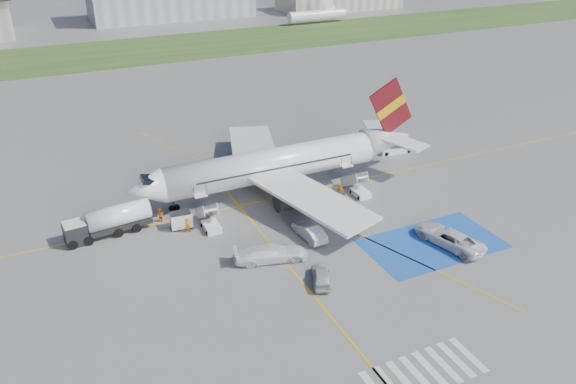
# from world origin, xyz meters

# --- Properties ---
(ground) EXTENTS (400.00, 400.00, 0.00)m
(ground) POSITION_xyz_m (0.00, 0.00, 0.00)
(ground) COLOR #60605E
(ground) RESTS_ON ground
(grass_strip) EXTENTS (400.00, 30.00, 0.01)m
(grass_strip) POSITION_xyz_m (0.00, 95.00, 0.01)
(grass_strip) COLOR #2D4C1E
(grass_strip) RESTS_ON ground
(taxiway_line_main) EXTENTS (120.00, 0.20, 0.01)m
(taxiway_line_main) POSITION_xyz_m (0.00, 12.00, 0.01)
(taxiway_line_main) COLOR gold
(taxiway_line_main) RESTS_ON ground
(taxiway_line_cross) EXTENTS (0.20, 60.00, 0.01)m
(taxiway_line_cross) POSITION_xyz_m (-5.00, -10.00, 0.01)
(taxiway_line_cross) COLOR gold
(taxiway_line_cross) RESTS_ON ground
(taxiway_line_diag) EXTENTS (20.71, 56.45, 0.01)m
(taxiway_line_diag) POSITION_xyz_m (0.00, 12.00, 0.01)
(taxiway_line_diag) COLOR gold
(taxiway_line_diag) RESTS_ON ground
(staging_box) EXTENTS (14.00, 8.00, 0.01)m
(staging_box) POSITION_xyz_m (10.00, -4.00, 0.01)
(staging_box) COLOR #1B4EA4
(staging_box) RESTS_ON ground
(crosswalk) EXTENTS (9.00, 4.00, 0.01)m
(crosswalk) POSITION_xyz_m (-1.80, -18.00, 0.01)
(crosswalk) COLOR silver
(crosswalk) RESTS_ON ground
(airliner) EXTENTS (36.81, 32.95, 11.92)m
(airliner) POSITION_xyz_m (1.51, 14.00, 3.39)
(airliner) COLOR silver
(airliner) RESTS_ON ground
(airstairs_fwd) EXTENTS (1.90, 5.20, 3.60)m
(airstairs_fwd) POSITION_xyz_m (-9.50, 8.70, 0.62)
(airstairs_fwd) COLOR silver
(airstairs_fwd) RESTS_ON ground
(airstairs_aft) EXTENTS (1.90, 5.20, 3.60)m
(airstairs_aft) POSITION_xyz_m (9.00, 8.70, 0.62)
(airstairs_aft) COLOR silver
(airstairs_aft) RESTS_ON ground
(fuel_tanker) EXTENTS (9.00, 3.26, 3.01)m
(fuel_tanker) POSITION_xyz_m (-19.41, 12.03, 1.26)
(fuel_tanker) COLOR black
(fuel_tanker) RESTS_ON ground
(gpu_cart) EXTENTS (2.35, 1.63, 1.86)m
(gpu_cart) POSITION_xyz_m (-12.26, 10.07, 0.84)
(gpu_cart) COLOR silver
(gpu_cart) RESTS_ON ground
(belt_loader) EXTENTS (5.14, 2.37, 1.50)m
(belt_loader) POSITION_xyz_m (20.41, 17.39, 0.37)
(belt_loader) COLOR silver
(belt_loader) RESTS_ON ground
(car_silver_a) EXTENTS (3.12, 4.44, 1.40)m
(car_silver_a) POSITION_xyz_m (-3.40, -4.92, 0.70)
(car_silver_a) COLOR #ADB0B4
(car_silver_a) RESTS_ON ground
(car_silver_b) EXTENTS (2.02, 4.85, 1.56)m
(car_silver_b) POSITION_xyz_m (-0.83, 2.44, 0.78)
(car_silver_b) COLOR #A9ABB0
(car_silver_b) RESTS_ON ground
(van_white_a) EXTENTS (4.01, 6.28, 2.18)m
(van_white_a) POSITION_xyz_m (11.33, -4.79, 1.09)
(van_white_a) COLOR silver
(van_white_a) RESTS_ON ground
(van_white_b) EXTENTS (5.79, 3.48, 2.12)m
(van_white_b) POSITION_xyz_m (-6.14, 0.33, 1.06)
(van_white_b) COLOR white
(van_white_b) RESTS_ON ground
(crew_fwd) EXTENTS (0.67, 0.52, 1.62)m
(crew_fwd) POSITION_xyz_m (-11.90, 8.87, 0.81)
(crew_fwd) COLOR #E95F0C
(crew_fwd) RESTS_ON ground
(crew_nose) EXTENTS (0.92, 0.98, 1.60)m
(crew_nose) POSITION_xyz_m (-14.00, 12.25, 0.80)
(crew_nose) COLOR #DB5B0B
(crew_nose) RESTS_ON ground
(crew_aft) EXTENTS (0.94, 0.98, 1.63)m
(crew_aft) POSITION_xyz_m (6.62, 8.92, 0.82)
(crew_aft) COLOR orange
(crew_aft) RESTS_ON ground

